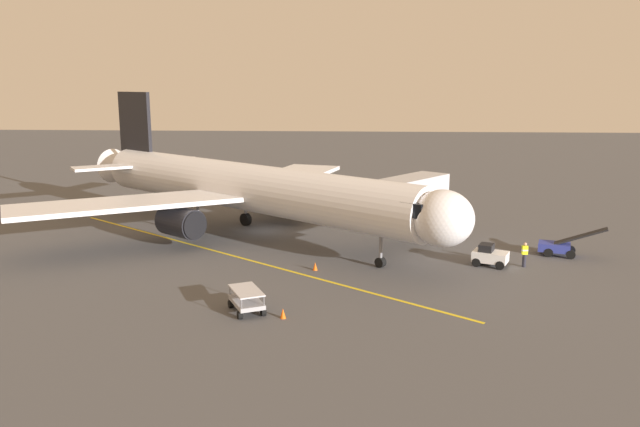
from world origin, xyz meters
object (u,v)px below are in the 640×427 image
at_px(safety_cone_nose_right, 315,266).
at_px(ground_crew_marshaller, 525,254).
at_px(belt_loader_near_nose, 559,246).
at_px(tug_portside, 490,256).
at_px(airplane, 243,188).
at_px(jet_bridge, 396,198).
at_px(baggage_cart_starboard_side, 247,300).
at_px(safety_cone_nose_left, 283,313).

bearing_deg(safety_cone_nose_right, ground_crew_marshaller, -173.26).
bearing_deg(belt_loader_near_nose, safety_cone_nose_right, 15.22).
bearing_deg(belt_loader_near_nose, tug_portside, 27.76).
bearing_deg(airplane, belt_loader_near_nose, 169.07).
relative_size(jet_bridge, baggage_cart_starboard_side, 3.46).
distance_m(ground_crew_marshaller, belt_loader_near_nose, 4.46).
bearing_deg(ground_crew_marshaller, tug_portside, -3.86).
bearing_deg(safety_cone_nose_right, safety_cone_nose_left, 82.94).
distance_m(safety_cone_nose_left, safety_cone_nose_right, 9.00).
relative_size(jet_bridge, safety_cone_nose_left, 18.56).
relative_size(jet_bridge, belt_loader_near_nose, 2.16).
distance_m(jet_bridge, tug_portside, 8.48).
height_order(jet_bridge, tug_portside, jet_bridge).
bearing_deg(jet_bridge, airplane, -12.27).
distance_m(tug_portside, baggage_cart_starboard_side, 18.10).
height_order(airplane, baggage_cart_starboard_side, airplane).
relative_size(airplane, jet_bridge, 3.37).
bearing_deg(safety_cone_nose_left, safety_cone_nose_right, -97.06).
relative_size(belt_loader_near_nose, safety_cone_nose_right, 8.59).
bearing_deg(baggage_cart_starboard_side, belt_loader_near_nose, -148.24).
xyz_separation_m(ground_crew_marshaller, safety_cone_nose_left, (15.34, 10.61, -0.61)).
bearing_deg(baggage_cart_starboard_side, airplane, -79.38).
xyz_separation_m(jet_bridge, ground_crew_marshaller, (-8.52, 5.04, -2.88)).
xyz_separation_m(tug_portside, baggage_cart_starboard_side, (15.15, 9.89, -0.05)).
bearing_deg(safety_cone_nose_left, airplane, -73.61).
height_order(ground_crew_marshaller, baggage_cart_starboard_side, ground_crew_marshaller).
relative_size(tug_portside, safety_cone_nose_right, 4.91).
relative_size(ground_crew_marshaller, safety_cone_nose_left, 3.11).
distance_m(jet_bridge, safety_cone_nose_right, 9.49).
xyz_separation_m(jet_bridge, safety_cone_nose_left, (6.82, 15.66, -3.49)).
relative_size(belt_loader_near_nose, tug_portside, 1.75).
distance_m(baggage_cart_starboard_side, safety_cone_nose_right, 8.68).
distance_m(tug_portside, safety_cone_nose_right, 12.08).
xyz_separation_m(belt_loader_near_nose, safety_cone_nose_left, (18.58, 13.68, -0.44)).
bearing_deg(tug_portside, safety_cone_nose_right, 8.76).
distance_m(airplane, jet_bridge, 12.50).
height_order(airplane, jet_bridge, airplane).
distance_m(airplane, tug_portside, 20.18).
height_order(tug_portside, safety_cone_nose_left, tug_portside).
bearing_deg(baggage_cart_starboard_side, tug_portside, -146.86).
relative_size(ground_crew_marshaller, safety_cone_nose_right, 3.11).
bearing_deg(jet_bridge, belt_loader_near_nose, 170.47).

